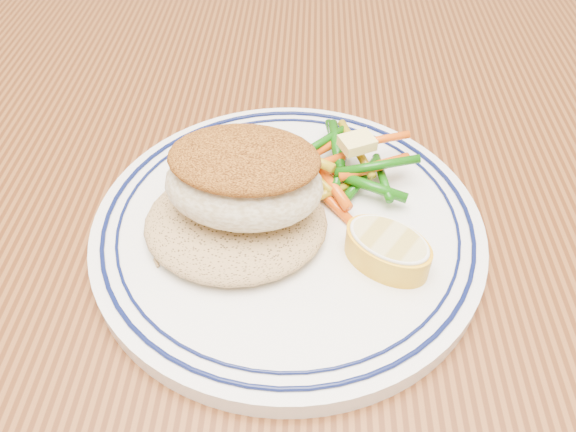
# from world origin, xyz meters

# --- Properties ---
(dining_table) EXTENTS (1.50, 0.90, 0.75)m
(dining_table) POSITION_xyz_m (0.00, 0.00, 0.65)
(dining_table) COLOR #4A240E
(dining_table) RESTS_ON ground
(plate) EXTENTS (0.27, 0.27, 0.02)m
(plate) POSITION_xyz_m (-0.03, -0.01, 0.76)
(plate) COLOR white
(plate) RESTS_ON dining_table
(rice_pilaf) EXTENTS (0.12, 0.11, 0.02)m
(rice_pilaf) POSITION_xyz_m (-0.07, -0.02, 0.78)
(rice_pilaf) COLOR #A78453
(rice_pilaf) RESTS_ON plate
(fish_fillet) EXTENTS (0.11, 0.08, 0.05)m
(fish_fillet) POSITION_xyz_m (-0.06, -0.01, 0.81)
(fish_fillet) COLOR beige
(fish_fillet) RESTS_ON rice_pilaf
(vegetable_pile) EXTENTS (0.11, 0.11, 0.03)m
(vegetable_pile) POSITION_xyz_m (0.01, 0.04, 0.78)
(vegetable_pile) COLOR #E0500B
(vegetable_pile) RESTS_ON plate
(butter_pat) EXTENTS (0.03, 0.03, 0.01)m
(butter_pat) POSITION_xyz_m (0.02, 0.04, 0.80)
(butter_pat) COLOR #FEE87C
(butter_pat) RESTS_ON vegetable_pile
(lemon_wedge) EXTENTS (0.08, 0.08, 0.02)m
(lemon_wedge) POSITION_xyz_m (0.03, -0.04, 0.78)
(lemon_wedge) COLOR yellow
(lemon_wedge) RESTS_ON plate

